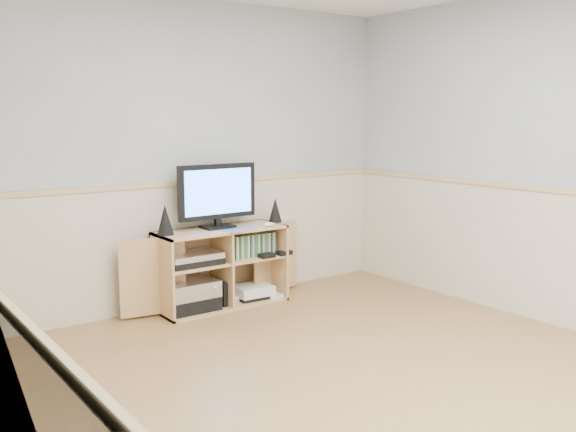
# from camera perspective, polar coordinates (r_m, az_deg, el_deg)

# --- Properties ---
(room) EXTENTS (4.04, 4.54, 2.54)m
(room) POSITION_cam_1_polar(r_m,az_deg,el_deg) (3.50, 5.67, 3.10)
(room) COLOR tan
(room) RESTS_ON ground
(media_cabinet) EXTENTS (1.69, 0.41, 0.65)m
(media_cabinet) POSITION_cam_1_polar(r_m,az_deg,el_deg) (5.38, -6.21, -4.40)
(media_cabinet) COLOR tan
(media_cabinet) RESTS_ON floor
(monitor) EXTENTS (0.70, 0.18, 0.53)m
(monitor) POSITION_cam_1_polar(r_m,az_deg,el_deg) (5.27, -6.30, 2.01)
(monitor) COLOR black
(monitor) RESTS_ON media_cabinet
(speaker_left) EXTENTS (0.13, 0.13, 0.24)m
(speaker_left) POSITION_cam_1_polar(r_m,az_deg,el_deg) (5.05, -10.87, -0.33)
(speaker_left) COLOR black
(speaker_left) RESTS_ON media_cabinet
(speaker_right) EXTENTS (0.11, 0.11, 0.21)m
(speaker_right) POSITION_cam_1_polar(r_m,az_deg,el_deg) (5.57, -1.15, 0.56)
(speaker_right) COLOR black
(speaker_right) RESTS_ON media_cabinet
(keyboard) EXTENTS (0.34, 0.19, 0.01)m
(keyboard) POSITION_cam_1_polar(r_m,az_deg,el_deg) (5.21, -4.10, -1.15)
(keyboard) COLOR silver
(keyboard) RESTS_ON media_cabinet
(mouse) EXTENTS (0.10, 0.07, 0.04)m
(mouse) POSITION_cam_1_polar(r_m,az_deg,el_deg) (5.35, -1.71, -0.74)
(mouse) COLOR white
(mouse) RESTS_ON media_cabinet
(av_components) EXTENTS (0.52, 0.33, 0.47)m
(av_components) POSITION_cam_1_polar(r_m,az_deg,el_deg) (5.23, -8.71, -6.13)
(av_components) COLOR black
(av_components) RESTS_ON media_cabinet
(game_consoles) EXTENTS (0.45, 0.30, 0.11)m
(game_consoles) POSITION_cam_1_polar(r_m,az_deg,el_deg) (5.53, -3.31, -6.78)
(game_consoles) COLOR white
(game_consoles) RESTS_ON media_cabinet
(game_cases) EXTENTS (0.41, 0.13, 0.19)m
(game_cases) POSITION_cam_1_polar(r_m,az_deg,el_deg) (5.43, -3.20, -2.56)
(game_cases) COLOR #3F8C3F
(game_cases) RESTS_ON media_cabinet
(wall_outlet) EXTENTS (0.12, 0.03, 0.12)m
(wall_outlet) POSITION_cam_1_polar(r_m,az_deg,el_deg) (5.88, -0.42, -0.53)
(wall_outlet) COLOR white
(wall_outlet) RESTS_ON wall_back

